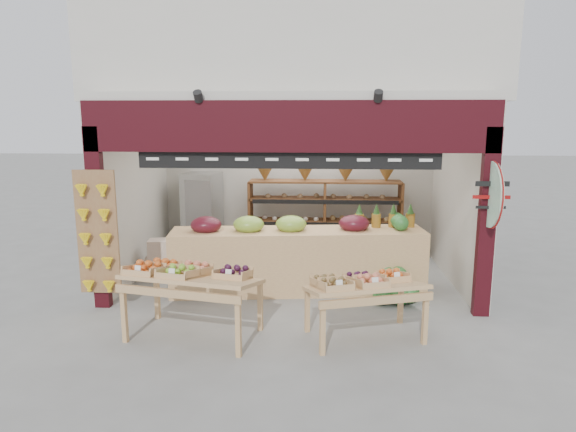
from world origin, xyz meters
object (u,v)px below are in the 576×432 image
at_px(back_shelving, 325,204).
at_px(display_table_right, 360,284).
at_px(watermelon_pile, 395,288).
at_px(refrigerator, 203,215).
at_px(display_table_left, 186,275).
at_px(mid_counter, 297,258).
at_px(cardboard_stack, 174,264).

bearing_deg(back_shelving, display_table_right, -83.41).
distance_m(display_table_right, watermelon_pile, 1.63).
distance_m(refrigerator, display_table_left, 3.88).
bearing_deg(watermelon_pile, refrigerator, 145.86).
relative_size(mid_counter, watermelon_pile, 5.50).
xyz_separation_m(mid_counter, display_table_left, (-1.34, -1.79, 0.26)).
relative_size(back_shelving, cardboard_stack, 2.86).
bearing_deg(cardboard_stack, mid_counter, -13.66).
relative_size(cardboard_stack, watermelon_pile, 1.39).
distance_m(back_shelving, display_table_right, 3.68).
relative_size(mid_counter, display_table_left, 2.29).
relative_size(display_table_left, watermelon_pile, 2.40).
bearing_deg(display_table_left, display_table_right, 0.95).
distance_m(mid_counter, display_table_right, 1.96).
bearing_deg(back_shelving, refrigerator, 176.52).
xyz_separation_m(mid_counter, display_table_right, (0.88, -1.75, 0.17)).
height_order(cardboard_stack, watermelon_pile, cardboard_stack).
xyz_separation_m(back_shelving, cardboard_stack, (-2.63, -1.36, -0.85)).
distance_m(back_shelving, display_table_left, 4.10).
height_order(refrigerator, watermelon_pile, refrigerator).
height_order(mid_counter, watermelon_pile, mid_counter).
distance_m(display_table_left, watermelon_pile, 3.26).
relative_size(refrigerator, watermelon_pile, 2.27).
xyz_separation_m(refrigerator, cardboard_stack, (-0.19, -1.51, -0.58)).
xyz_separation_m(back_shelving, display_table_right, (0.42, -3.64, -0.39)).
bearing_deg(back_shelving, display_table_left, -116.00).
distance_m(cardboard_stack, display_table_right, 3.84).
bearing_deg(mid_counter, refrigerator, 134.31).
height_order(cardboard_stack, display_table_left, display_table_left).
bearing_deg(refrigerator, watermelon_pile, -22.10).
bearing_deg(watermelon_pile, display_table_left, -153.29).
xyz_separation_m(back_shelving, display_table_left, (-1.79, -3.68, -0.30)).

